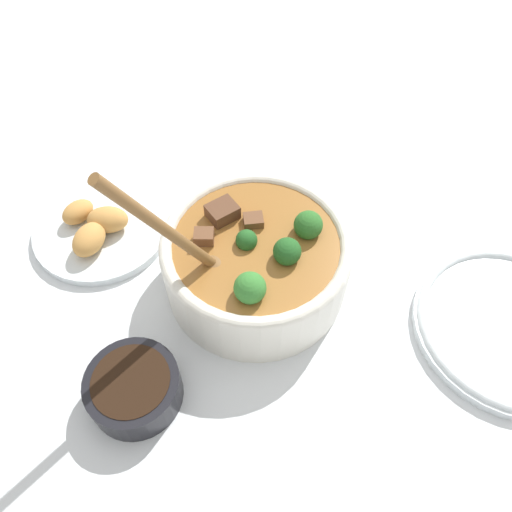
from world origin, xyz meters
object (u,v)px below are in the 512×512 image
condiment_bowl (134,387)px  empty_plate (510,326)px  stew_bowl (256,259)px  food_plate (100,227)px

condiment_bowl → empty_plate: size_ratio=0.45×
stew_bowl → empty_plate: 0.31m
condiment_bowl → food_plate: size_ratio=0.55×
empty_plate → food_plate: food_plate is taller
condiment_bowl → food_plate: food_plate is taller
stew_bowl → condiment_bowl: (-0.03, -0.20, -0.03)m
condiment_bowl → food_plate: (-0.19, 0.16, -0.01)m
condiment_bowl → empty_plate: 0.44m
empty_plate → condiment_bowl: bearing=-138.2°
empty_plate → food_plate: size_ratio=1.22×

